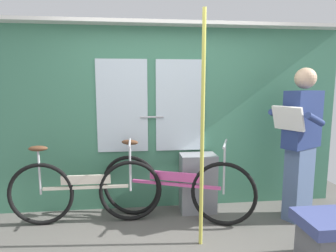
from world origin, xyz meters
name	(u,v)px	position (x,y,z in m)	size (l,w,h in m)	color
train_door_wall	(167,114)	(-0.01, 1.11, 1.17)	(4.30, 0.28, 2.24)	#427F60
bicycle_near_door	(86,190)	(-0.96, 0.73, 0.37)	(1.67, 0.44, 0.91)	black
bicycle_leaning_behind	(174,187)	(0.03, 0.69, 0.38)	(1.69, 0.75, 0.93)	black
passenger_reading_newspaper	(301,141)	(1.43, 0.57, 0.91)	(0.63, 0.58, 1.71)	slate
trash_bin_by_wall	(198,183)	(0.34, 0.90, 0.35)	(0.42, 0.28, 0.71)	gray
handrail_pole	(202,132)	(0.21, 0.16, 1.10)	(0.04, 0.04, 2.20)	#C6C14C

